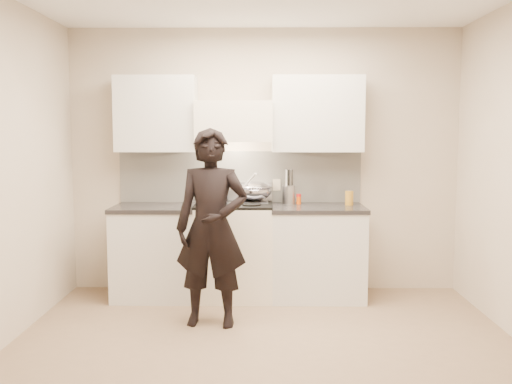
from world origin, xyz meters
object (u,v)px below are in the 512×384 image
at_px(person, 212,228).
at_px(utensil_crock, 289,193).
at_px(counter_right, 317,252).
at_px(wok, 254,191).
at_px(stove, 234,250).

bearing_deg(person, utensil_crock, 59.90).
bearing_deg(utensil_crock, counter_right, -30.82).
height_order(counter_right, wok, wok).
height_order(stove, counter_right, stove).
bearing_deg(person, counter_right, 45.21).
distance_m(stove, utensil_crock, 0.80).
xyz_separation_m(counter_right, wok, (-0.63, 0.12, 0.60)).
xyz_separation_m(stove, person, (-0.15, -0.83, 0.37)).
distance_m(wok, person, 1.03).
height_order(stove, person, person).
height_order(wok, utensil_crock, utensil_crock).
bearing_deg(counter_right, utensil_crock, 149.18).
xyz_separation_m(stove, utensil_crock, (0.55, 0.17, 0.55)).
relative_size(stove, person, 0.57).
relative_size(stove, utensil_crock, 2.75).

